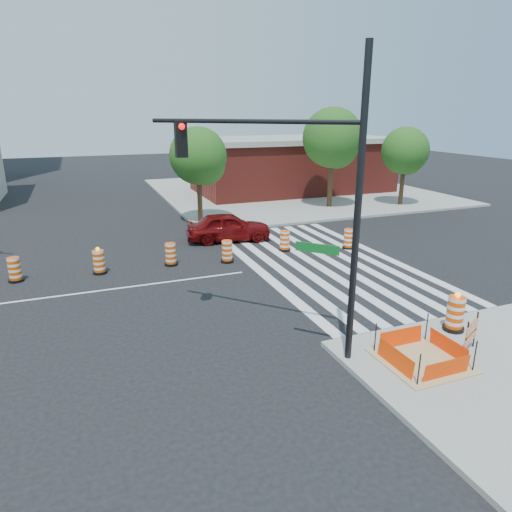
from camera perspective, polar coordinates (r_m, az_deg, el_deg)
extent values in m
plane|color=black|center=(18.85, -22.31, -4.51)|extent=(120.00, 120.00, 0.00)
cube|color=gray|center=(40.10, 4.47, 8.10)|extent=(22.00, 22.00, 0.15)
cube|color=silver|center=(20.09, 0.39, -1.76)|extent=(0.45, 13.50, 0.01)
cube|color=silver|center=(20.42, 2.73, -1.45)|extent=(0.45, 13.50, 0.01)
cube|color=silver|center=(20.79, 5.00, -1.16)|extent=(0.45, 13.50, 0.01)
cube|color=silver|center=(21.19, 7.19, -0.87)|extent=(0.45, 13.50, 0.01)
cube|color=silver|center=(21.61, 9.29, -0.59)|extent=(0.45, 13.50, 0.01)
cube|color=silver|center=(22.07, 11.31, -0.32)|extent=(0.45, 13.50, 0.01)
cube|color=silver|center=(22.55, 13.24, -0.06)|extent=(0.45, 13.50, 0.01)
cube|color=silver|center=(23.06, 15.09, 0.19)|extent=(0.45, 13.50, 0.01)
cube|color=silver|center=(18.84, -22.31, -4.50)|extent=(14.00, 0.12, 0.01)
cube|color=tan|center=(13.56, 19.97, -12.20)|extent=(2.20, 2.20, 0.05)
cube|color=#FF3B05|center=(12.88, 22.73, -12.92)|extent=(1.44, 0.02, 0.55)
cube|color=#FF3B05|center=(14.03, 17.67, -9.73)|extent=(1.44, 0.02, 0.55)
cube|color=#FF3B05|center=(12.91, 16.99, -12.19)|extent=(0.02, 1.44, 0.55)
cube|color=#FF3B05|center=(14.01, 22.91, -10.39)|extent=(0.02, 1.44, 0.55)
cylinder|color=black|center=(12.24, 19.69, -13.28)|extent=(0.04, 0.04, 0.90)
cylinder|color=black|center=(13.39, 25.67, -11.26)|extent=(0.04, 0.04, 0.90)
cylinder|color=black|center=(13.45, 14.69, -9.87)|extent=(0.04, 0.04, 0.90)
cylinder|color=black|center=(14.50, 20.55, -8.35)|extent=(0.04, 0.04, 0.90)
cube|color=maroon|center=(39.81, 4.54, 10.98)|extent=(16.00, 8.00, 4.20)
cube|color=gray|center=(39.61, 4.62, 14.28)|extent=(16.50, 8.50, 0.40)
imported|color=#620809|center=(24.55, -3.47, 3.66)|extent=(4.70, 2.46, 1.52)
cylinder|color=black|center=(11.80, 12.57, 5.08)|extent=(0.18, 0.18, 8.10)
cylinder|color=black|center=(12.51, -0.99, 16.47)|extent=(4.32, 4.44, 0.12)
cube|color=black|center=(13.58, -9.37, 14.21)|extent=(0.32, 0.28, 1.01)
sphere|color=#FF0C0C|center=(13.38, -9.27, 15.68)|extent=(0.18, 0.18, 0.18)
cube|color=#0C591E|center=(12.29, 7.65, 0.96)|extent=(0.88, 0.90, 0.25)
cylinder|color=black|center=(15.69, 23.41, -8.30)|extent=(0.65, 0.65, 0.11)
cylinder|color=#E74B04|center=(15.48, 23.65, -6.49)|extent=(0.52, 0.52, 1.03)
sphere|color=#FF990C|center=(15.26, 23.93, -4.45)|extent=(0.17, 0.17, 0.17)
cube|color=#E74B04|center=(14.23, 25.39, -8.07)|extent=(0.85, 0.47, 0.31)
cube|color=#E74B04|center=(14.37, 25.21, -9.34)|extent=(0.85, 0.47, 0.24)
cylinder|color=black|center=(13.95, 24.77, -9.50)|extent=(0.04, 0.04, 1.10)
cylinder|color=black|center=(14.69, 25.75, -8.27)|extent=(0.04, 0.04, 1.10)
cylinder|color=#382314|center=(28.47, -7.07, 7.71)|extent=(0.30, 0.30, 3.67)
sphere|color=#164B15|center=(28.17, -7.25, 12.31)|extent=(3.44, 3.44, 3.44)
sphere|color=#164B15|center=(28.62, -6.42, 11.27)|extent=(2.52, 2.52, 2.52)
sphere|color=#164B15|center=(27.93, -7.88, 11.53)|extent=(2.30, 2.30, 2.30)
cylinder|color=#382314|center=(33.12, 9.29, 9.63)|extent=(0.35, 0.35, 4.39)
sphere|color=#164B15|center=(32.86, 9.53, 14.38)|extent=(4.12, 4.12, 4.12)
sphere|color=#164B15|center=(33.47, 10.01, 13.23)|extent=(3.02, 3.02, 3.02)
sphere|color=#164B15|center=(32.47, 9.01, 13.63)|extent=(2.75, 2.75, 2.75)
cylinder|color=#382314|center=(35.17, 17.80, 8.80)|extent=(0.31, 0.31, 3.56)
sphere|color=#164B15|center=(34.93, 18.15, 12.40)|extent=(3.34, 3.34, 3.34)
sphere|color=#164B15|center=(35.51, 18.38, 11.55)|extent=(2.45, 2.45, 2.45)
sphere|color=#164B15|center=(34.56, 17.78, 11.83)|extent=(2.23, 2.23, 2.23)
cylinder|color=black|center=(21.22, -27.77, -2.68)|extent=(0.60, 0.60, 0.10)
cylinder|color=#E74B04|center=(21.07, -27.96, -1.41)|extent=(0.48, 0.48, 0.95)
cylinder|color=black|center=(20.82, -18.91, -1.92)|extent=(0.60, 0.60, 0.10)
cylinder|color=#E74B04|center=(20.66, -19.04, -0.61)|extent=(0.48, 0.48, 0.95)
sphere|color=#FF990C|center=(20.51, -19.20, 0.85)|extent=(0.16, 0.16, 0.16)
cylinder|color=black|center=(21.10, -10.55, -0.98)|extent=(0.60, 0.60, 0.10)
cylinder|color=#E74B04|center=(20.95, -10.63, 0.32)|extent=(0.48, 0.48, 0.95)
cylinder|color=black|center=(21.20, -3.62, -0.62)|extent=(0.60, 0.60, 0.10)
cylinder|color=#E74B04|center=(21.05, -3.64, 0.67)|extent=(0.48, 0.48, 0.95)
cylinder|color=black|center=(22.95, 3.59, 0.81)|extent=(0.60, 0.60, 0.10)
cylinder|color=#E74B04|center=(22.81, 3.61, 2.02)|extent=(0.48, 0.48, 0.95)
cylinder|color=black|center=(23.72, 11.44, 1.05)|extent=(0.60, 0.60, 0.10)
cylinder|color=#E74B04|center=(23.58, 11.51, 2.21)|extent=(0.48, 0.48, 0.95)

